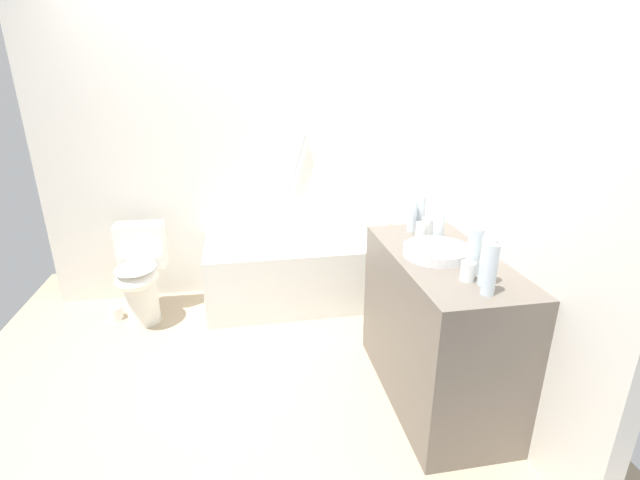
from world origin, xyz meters
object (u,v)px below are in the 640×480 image
(toilet_paper_roll, at_px, (115,313))
(drinking_glass_2, at_px, (468,271))
(water_bottle_0, at_px, (487,260))
(water_bottle_4, at_px, (490,269))
(toilet, at_px, (140,274))
(drinking_glass_1, at_px, (421,231))
(water_bottle_3, at_px, (474,251))
(drinking_glass_0, at_px, (428,226))
(water_bottle_2, at_px, (439,225))
(sink_basin, at_px, (437,251))
(sink_faucet, at_px, (473,249))
(water_bottle_1, at_px, (412,216))
(bathtub, at_px, (306,270))
(water_bottle_5, at_px, (420,212))

(toilet_paper_roll, bearing_deg, drinking_glass_2, -37.07)
(water_bottle_0, bearing_deg, toilet_paper_roll, 142.75)
(water_bottle_4, bearing_deg, water_bottle_0, 67.52)
(toilet, bearing_deg, drinking_glass_1, 65.03)
(water_bottle_4, height_order, drinking_glass_2, water_bottle_4)
(drinking_glass_1, bearing_deg, water_bottle_3, -83.14)
(toilet, bearing_deg, drinking_glass_0, 67.79)
(water_bottle_2, relative_size, water_bottle_3, 0.79)
(water_bottle_0, bearing_deg, toilet, 139.98)
(toilet_paper_roll, bearing_deg, drinking_glass_0, -23.06)
(sink_basin, height_order, sink_faucet, sink_faucet)
(water_bottle_4, bearing_deg, water_bottle_3, 79.43)
(drinking_glass_1, height_order, drinking_glass_2, drinking_glass_1)
(water_bottle_0, height_order, water_bottle_1, water_bottle_0)
(water_bottle_1, relative_size, water_bottle_2, 1.09)
(bathtub, distance_m, drinking_glass_2, 1.80)
(sink_faucet, xyz_separation_m, water_bottle_4, (-0.17, -0.46, 0.10))
(sink_faucet, bearing_deg, water_bottle_1, 115.67)
(sink_basin, xyz_separation_m, water_bottle_4, (0.04, -0.46, 0.10))
(water_bottle_0, bearing_deg, water_bottle_3, 89.14)
(drinking_glass_0, height_order, drinking_glass_2, drinking_glass_0)
(water_bottle_2, relative_size, drinking_glass_2, 2.18)
(toilet_paper_roll, bearing_deg, water_bottle_0, -37.25)
(sink_basin, xyz_separation_m, drinking_glass_1, (0.02, 0.26, 0.02))
(water_bottle_5, bearing_deg, sink_basin, -100.07)
(sink_basin, bearing_deg, water_bottle_0, -78.17)
(water_bottle_4, relative_size, drinking_glass_2, 2.80)
(bathtub, height_order, toilet, bathtub)
(water_bottle_2, relative_size, water_bottle_4, 0.78)
(toilet, xyz_separation_m, water_bottle_4, (1.84, -1.68, 0.63))
(water_bottle_0, xyz_separation_m, water_bottle_4, (-0.04, -0.09, 0.00))
(sink_basin, xyz_separation_m, water_bottle_5, (0.08, 0.45, 0.08))
(sink_basin, height_order, water_bottle_5, water_bottle_5)
(bathtub, xyz_separation_m, water_bottle_2, (0.63, -1.05, 0.69))
(water_bottle_2, bearing_deg, toilet, 152.70)
(water_bottle_1, height_order, water_bottle_5, water_bottle_5)
(drinking_glass_0, bearing_deg, water_bottle_3, -91.21)
(toilet, xyz_separation_m, water_bottle_0, (1.88, -1.58, 0.63))
(sink_faucet, distance_m, drinking_glass_2, 0.36)
(water_bottle_1, distance_m, water_bottle_2, 0.20)
(toilet_paper_roll, bearing_deg, drinking_glass_1, -25.53)
(water_bottle_1, bearing_deg, water_bottle_5, 35.15)
(water_bottle_1, bearing_deg, toilet_paper_roll, 157.78)
(water_bottle_2, xyz_separation_m, water_bottle_3, (-0.03, -0.47, 0.03))
(water_bottle_3, relative_size, water_bottle_4, 0.98)
(water_bottle_3, xyz_separation_m, toilet_paper_roll, (-2.12, 1.49, -0.96))
(water_bottle_1, bearing_deg, drinking_glass_0, -41.54)
(bathtub, bearing_deg, water_bottle_1, -58.37)
(sink_faucet, distance_m, water_bottle_0, 0.40)
(bathtub, bearing_deg, water_bottle_2, -58.96)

